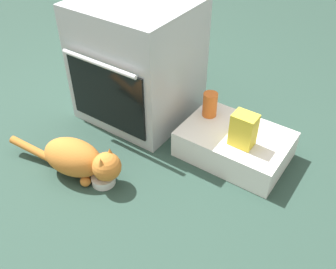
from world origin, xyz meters
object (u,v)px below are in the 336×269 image
object	(u,v)px
food_bowl	(103,179)
snack_bag	(243,130)
cat	(79,159)
sauce_jar	(210,105)
oven	(138,61)
pantry_cabinet	(234,144)

from	to	relation	value
food_bowl	snack_bag	world-z (taller)	snack_bag
food_bowl	cat	distance (m)	0.16
sauce_jar	oven	bearing A→B (deg)	-177.68
cat	snack_bag	size ratio (longest dim) A/B	3.78
pantry_cabinet	snack_bag	size ratio (longest dim) A/B	3.12
cat	snack_bag	distance (m)	0.84
food_bowl	cat	bearing A→B (deg)	-169.86
food_bowl	sauce_jar	world-z (taller)	sauce_jar
pantry_cabinet	sauce_jar	world-z (taller)	sauce_jar
sauce_jar	snack_bag	bearing A→B (deg)	-25.49
sauce_jar	pantry_cabinet	bearing A→B (deg)	-16.76
cat	sauce_jar	xyz separation A→B (m)	(0.38, 0.65, 0.11)
food_bowl	snack_bag	distance (m)	0.74
pantry_cabinet	food_bowl	xyz separation A→B (m)	(-0.45, -0.56, -0.05)
pantry_cabinet	cat	size ratio (longest dim) A/B	0.83
snack_bag	food_bowl	bearing A→B (deg)	-135.35
cat	snack_bag	world-z (taller)	snack_bag
oven	cat	world-z (taller)	oven
cat	sauce_jar	bearing A→B (deg)	49.53
snack_bag	sauce_jar	distance (m)	0.29
food_bowl	cat	size ratio (longest dim) A/B	0.18
oven	snack_bag	distance (m)	0.76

